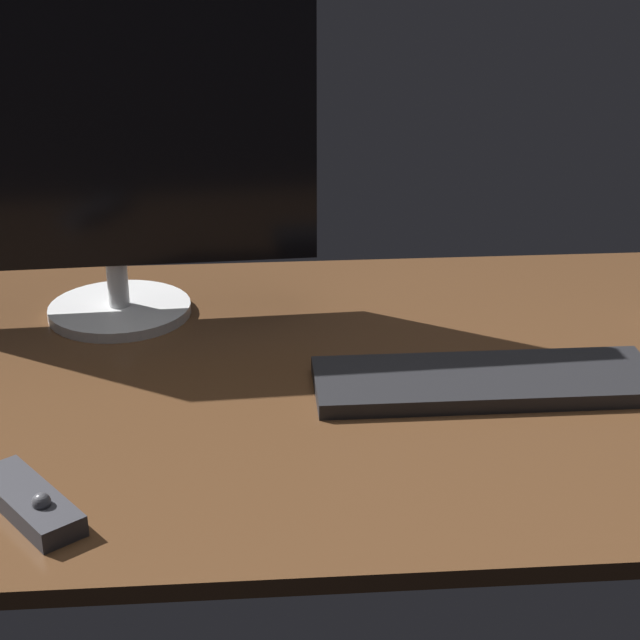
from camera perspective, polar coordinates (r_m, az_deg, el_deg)
name	(u,v)px	position (r cm, az deg, el deg)	size (l,w,h in cm)	color
desk	(282,382)	(134.79, -2.08, -3.38)	(140.00, 84.00, 2.00)	#4C301C
monitor	(107,147)	(147.22, -11.53, 9.23)	(57.36, 20.49, 46.24)	silver
keyboard	(486,381)	(132.08, 9.00, -3.30)	(42.60, 13.61, 1.96)	black
media_remote	(30,502)	(110.47, -15.51, -9.51)	(12.94, 15.16, 3.56)	#2D2D33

